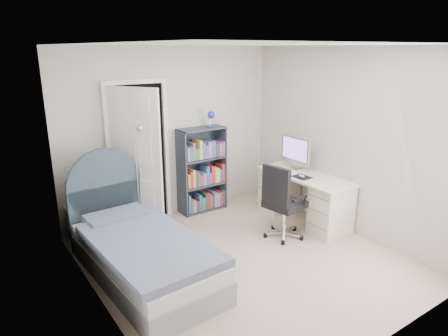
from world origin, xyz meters
TOP-DOWN VIEW (x-y plane):
  - room_shell at (0.00, 0.00)m, footprint 3.50×3.70m
  - door at (-0.68, 1.55)m, footprint 0.92×0.72m
  - bed at (-1.15, 0.41)m, footprint 1.08×2.14m
  - nightstand at (-1.45, 1.59)m, footprint 0.38×0.38m
  - floor_lamp at (-0.75, 1.33)m, footprint 0.22×0.22m
  - bookcase at (0.43, 1.64)m, footprint 0.74×0.32m
  - desk at (1.41, 0.44)m, footprint 0.59×1.47m
  - office_chair at (0.74, 0.19)m, footprint 0.55×0.57m

SIDE VIEW (x-z plane):
  - bed at x=-1.15m, z-range -0.35..0.93m
  - nightstand at x=-1.45m, z-range 0.09..0.65m
  - desk at x=1.41m, z-range -0.21..1.00m
  - office_chair at x=0.74m, z-range 0.05..1.08m
  - bookcase at x=0.43m, z-range -0.18..1.38m
  - floor_lamp at x=-0.75m, z-range -0.14..1.39m
  - door at x=-0.68m, z-range 0.00..2.06m
  - room_shell at x=0.00m, z-range -0.05..2.55m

